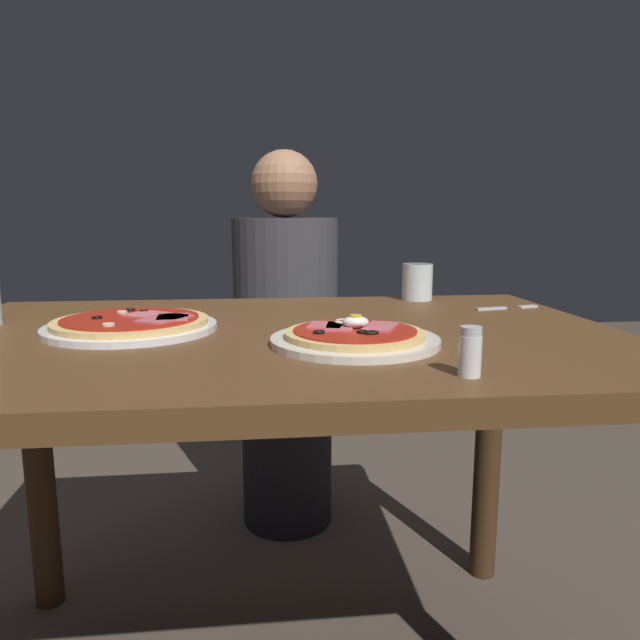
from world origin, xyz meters
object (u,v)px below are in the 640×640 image
Objects in this scene: pizza_foreground at (355,337)px; pizza_across_left at (132,324)px; diner_person at (286,353)px; fork at (502,308)px; salt_shaker at (470,352)px; dining_table at (276,391)px; water_glass_far at (417,284)px.

pizza_across_left is at bearing 158.23° from pizza_foreground.
pizza_foreground is 0.24× the size of diner_person.
salt_shaker reaches higher than fork.
fork is at bearing 131.09° from diner_person.
pizza_foreground is at bearing 94.78° from diner_person.
diner_person is at bearing 131.09° from fork.
fork is 0.74m from diner_person.
diner_person reaches higher than salt_shaker.
dining_table is 14.14× the size of water_glass_far.
pizza_foreground is at bearing -21.77° from pizza_across_left.
pizza_across_left is at bearing -167.78° from fork.
pizza_across_left is 0.80m from fork.
salt_shaker is at bearing -35.74° from pizza_across_left.
fork is (0.52, 0.20, 0.12)m from dining_table.
pizza_foreground is 0.51m from fork.
water_glass_far reaches higher than fork.
pizza_foreground is (0.13, -0.13, 0.13)m from dining_table.
fork is 2.35× the size of salt_shaker.
fork is at bearing 20.63° from dining_table.
pizza_foreground is at bearing -45.58° from dining_table.
pizza_across_left is 0.63m from salt_shaker.
fork is 0.60m from salt_shaker.
pizza_across_left is (-0.26, 0.03, 0.13)m from dining_table.
dining_table is 1.08× the size of diner_person.
diner_person is (-0.19, 1.07, -0.25)m from salt_shaker.
dining_table is at bearing 85.66° from diner_person.
diner_person is at bearing 94.78° from pizza_foreground.
dining_table is 4.57× the size of pizza_foreground.
pizza_foreground is at bearing -116.12° from water_glass_far.
pizza_across_left is at bearing -152.03° from water_glass_far.
water_glass_far is 0.58× the size of fork.
pizza_foreground is at bearing -140.36° from fork.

